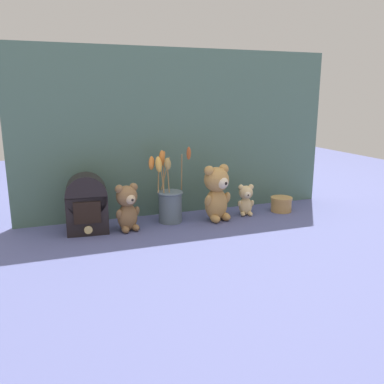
{
  "coord_description": "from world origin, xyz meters",
  "views": [
    {
      "loc": [
        -0.55,
        -1.48,
        0.5
      ],
      "look_at": [
        0.0,
        0.02,
        0.12
      ],
      "focal_mm": 38.0,
      "sensor_mm": 36.0,
      "label": 1
    }
  ],
  "objects_px": {
    "teddy_bear_medium": "(127,207)",
    "teddy_bear_small": "(246,199)",
    "flower_vase": "(169,200)",
    "vintage_radio": "(87,204)",
    "decorative_tin_tall": "(281,204)",
    "teddy_bear_large": "(217,192)"
  },
  "relations": [
    {
      "from": "flower_vase",
      "to": "vintage_radio",
      "type": "height_order",
      "value": "flower_vase"
    },
    {
      "from": "teddy_bear_large",
      "to": "vintage_radio",
      "type": "height_order",
      "value": "teddy_bear_large"
    },
    {
      "from": "teddy_bear_medium",
      "to": "teddy_bear_small",
      "type": "distance_m",
      "value": 0.52
    },
    {
      "from": "teddy_bear_large",
      "to": "teddy_bear_medium",
      "type": "bearing_deg",
      "value": -179.05
    },
    {
      "from": "teddy_bear_medium",
      "to": "teddy_bear_small",
      "type": "relative_size",
      "value": 1.35
    },
    {
      "from": "flower_vase",
      "to": "vintage_radio",
      "type": "xyz_separation_m",
      "value": [
        -0.33,
        -0.01,
        0.02
      ]
    },
    {
      "from": "teddy_bear_medium",
      "to": "vintage_radio",
      "type": "relative_size",
      "value": 0.82
    },
    {
      "from": "teddy_bear_medium",
      "to": "teddy_bear_large",
      "type": "bearing_deg",
      "value": 0.95
    },
    {
      "from": "teddy_bear_medium",
      "to": "flower_vase",
      "type": "distance_m",
      "value": 0.19
    },
    {
      "from": "teddy_bear_small",
      "to": "decorative_tin_tall",
      "type": "bearing_deg",
      "value": -0.64
    },
    {
      "from": "teddy_bear_medium",
      "to": "flower_vase",
      "type": "relative_size",
      "value": 0.59
    },
    {
      "from": "teddy_bear_large",
      "to": "flower_vase",
      "type": "relative_size",
      "value": 0.75
    },
    {
      "from": "flower_vase",
      "to": "decorative_tin_tall",
      "type": "distance_m",
      "value": 0.51
    },
    {
      "from": "teddy_bear_small",
      "to": "vintage_radio",
      "type": "height_order",
      "value": "vintage_radio"
    },
    {
      "from": "teddy_bear_large",
      "to": "vintage_radio",
      "type": "bearing_deg",
      "value": 176.45
    },
    {
      "from": "teddy_bear_large",
      "to": "flower_vase",
      "type": "distance_m",
      "value": 0.2
    },
    {
      "from": "teddy_bear_large",
      "to": "flower_vase",
      "type": "bearing_deg",
      "value": 166.89
    },
    {
      "from": "teddy_bear_medium",
      "to": "decorative_tin_tall",
      "type": "bearing_deg",
      "value": 2.26
    },
    {
      "from": "vintage_radio",
      "to": "teddy_bear_large",
      "type": "bearing_deg",
      "value": -3.55
    },
    {
      "from": "teddy_bear_medium",
      "to": "decorative_tin_tall",
      "type": "xyz_separation_m",
      "value": [
        0.69,
        0.03,
        -0.06
      ]
    },
    {
      "from": "teddy_bear_large",
      "to": "teddy_bear_small",
      "type": "height_order",
      "value": "teddy_bear_large"
    },
    {
      "from": "decorative_tin_tall",
      "to": "vintage_radio",
      "type": "bearing_deg",
      "value": 179.26
    }
  ]
}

